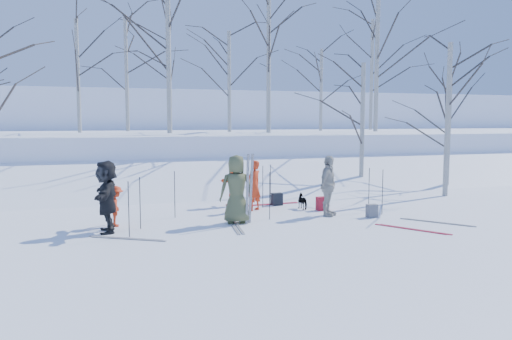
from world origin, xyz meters
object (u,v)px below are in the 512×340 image
object	(u,v)px
backpack_grey	(372,211)
skier_olive_center	(236,189)
skier_grey_west	(107,197)
dog	(303,201)
skier_red_north	(254,186)
skier_cream_east	(328,186)
backpack_red	(322,204)
backpack_dark	(277,199)
skier_redor_behind	(232,182)
skier_red_seated	(116,206)

from	to	relation	value
backpack_grey	skier_olive_center	bearing A→B (deg)	173.86
skier_grey_west	dog	xyz separation A→B (m)	(5.95, 1.54, -0.65)
skier_grey_west	backpack_grey	world-z (taller)	skier_grey_west
skier_red_north	backpack_grey	size ratio (longest dim) A/B	4.08
skier_cream_east	skier_olive_center	bearing A→B (deg)	139.52
dog	backpack_red	distance (m)	0.60
skier_cream_east	backpack_dark	size ratio (longest dim) A/B	4.40
backpack_grey	skier_cream_east	bearing A→B (deg)	150.71
skier_olive_center	backpack_red	xyz separation A→B (m)	(3.04, 1.06, -0.72)
skier_olive_center	skier_grey_west	xyz separation A→B (m)	(-3.36, -0.08, -0.03)
skier_cream_east	backpack_red	world-z (taller)	skier_cream_east
dog	backpack_grey	distance (m)	2.30
dog	backpack_dark	bearing A→B (deg)	-65.94
skier_olive_center	backpack_red	distance (m)	3.30
skier_olive_center	skier_red_north	bearing A→B (deg)	-113.53
dog	skier_redor_behind	bearing A→B (deg)	-40.77
backpack_red	backpack_grey	xyz separation A→B (m)	(0.88, -1.48, -0.02)
skier_red_seated	dog	size ratio (longest dim) A/B	1.83
skier_olive_center	backpack_grey	world-z (taller)	skier_olive_center
skier_cream_east	backpack_dark	bearing A→B (deg)	65.31
skier_redor_behind	skier_red_seated	xyz separation A→B (m)	(-3.74, -2.19, -0.23)
skier_cream_east	skier_grey_west	size ratio (longest dim) A/B	0.98
skier_red_seated	skier_grey_west	bearing A→B (deg)	165.54
skier_red_seated	backpack_grey	bearing A→B (deg)	-92.31
backpack_red	skier_red_seated	bearing A→B (deg)	-175.50
skier_olive_center	dog	xyz separation A→B (m)	(2.59, 1.46, -0.68)
dog	skier_cream_east	bearing A→B (deg)	93.19
skier_olive_center	skier_redor_behind	distance (m)	2.85
skier_red_north	backpack_dark	world-z (taller)	skier_red_north
skier_red_seated	backpack_dark	distance (m)	5.47
skier_red_north	skier_redor_behind	size ratio (longest dim) A/B	1.01
skier_cream_east	backpack_grey	bearing A→B (deg)	-73.67
skier_redor_behind	backpack_grey	distance (m)	4.62
skier_cream_east	skier_grey_west	bearing A→B (deg)	138.14
skier_grey_west	skier_redor_behind	bearing A→B (deg)	127.93
skier_red_seated	skier_grey_west	size ratio (longest dim) A/B	0.60
skier_red_seated	backpack_grey	xyz separation A→B (m)	(7.03, -1.00, -0.35)
skier_red_seated	backpack_red	size ratio (longest dim) A/B	2.55
skier_grey_west	backpack_red	size ratio (longest dim) A/B	4.28
skier_grey_west	backpack_grey	bearing A→B (deg)	89.64
skier_cream_east	skier_redor_behind	bearing A→B (deg)	86.05
skier_red_seated	skier_cream_east	world-z (taller)	skier_cream_east
dog	backpack_red	bearing A→B (deg)	131.41
skier_red_north	backpack_grey	world-z (taller)	skier_red_north
skier_olive_center	skier_red_north	distance (m)	1.99
skier_red_north	skier_olive_center	bearing A→B (deg)	25.42
skier_redor_behind	backpack_red	size ratio (longest dim) A/B	3.65
dog	backpack_dark	world-z (taller)	dog
dog	skier_olive_center	bearing A→B (deg)	22.31
skier_grey_west	backpack_red	world-z (taller)	skier_grey_west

